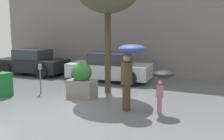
% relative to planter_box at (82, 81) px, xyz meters
% --- Properties ---
extents(ground_plane, '(40.00, 40.00, 0.00)m').
position_rel_planter_box_xyz_m(ground_plane, '(0.57, -1.23, -0.63)').
color(ground_plane, slate).
extents(building_facade, '(18.00, 0.30, 6.00)m').
position_rel_planter_box_xyz_m(building_facade, '(0.57, 5.27, 2.37)').
color(building_facade, gray).
rests_on(building_facade, ground).
extents(planter_box, '(1.01, 0.75, 1.32)m').
position_rel_planter_box_xyz_m(planter_box, '(0.00, 0.00, 0.00)').
color(planter_box, gray).
rests_on(planter_box, ground).
extents(person_adult, '(0.84, 0.84, 2.09)m').
position_rel_planter_box_xyz_m(person_adult, '(2.20, -0.80, 0.88)').
color(person_adult, '#473323').
rests_on(person_adult, ground).
extents(person_child, '(0.66, 0.66, 1.32)m').
position_rel_planter_box_xyz_m(person_child, '(3.19, -0.61, 0.42)').
color(person_child, '#B76684').
rests_on(person_child, ground).
extents(parked_car_near, '(4.08, 2.21, 1.37)m').
position_rel_planter_box_xyz_m(parked_car_near, '(-0.44, 3.25, -0.00)').
color(parked_car_near, '#B7BCC1').
rests_on(parked_car_near, ground).
extents(parked_car_far, '(3.81, 2.03, 1.37)m').
position_rel_planter_box_xyz_m(parked_car_far, '(-5.02, 3.17, -0.00)').
color(parked_car_far, black).
rests_on(parked_car_far, ground).
extents(parking_meter, '(0.14, 0.14, 1.16)m').
position_rel_planter_box_xyz_m(parking_meter, '(-1.80, -0.15, 0.20)').
color(parking_meter, '#595B60').
rests_on(parking_meter, ground).
extents(newspaper_box, '(0.50, 0.44, 0.90)m').
position_rel_planter_box_xyz_m(newspaper_box, '(-2.76, -1.09, -0.18)').
color(newspaper_box, '#19662D').
rests_on(newspaper_box, ground).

